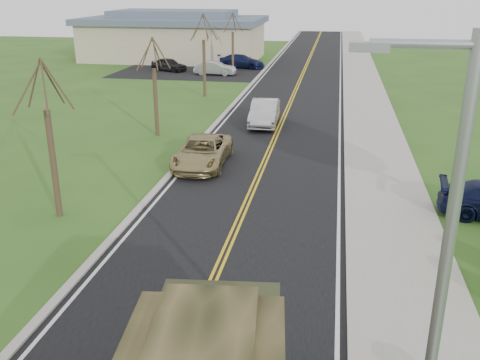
# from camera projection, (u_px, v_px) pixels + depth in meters

# --- Properties ---
(road) EXTENTS (8.00, 120.00, 0.01)m
(road) POSITION_uv_depth(u_px,v_px,m) (297.00, 86.00, 47.46)
(road) COLOR black
(road) RESTS_ON ground
(curb_right) EXTENTS (0.30, 120.00, 0.12)m
(curb_right) POSITION_uv_depth(u_px,v_px,m) (345.00, 87.00, 46.76)
(curb_right) COLOR #9E998E
(curb_right) RESTS_ON ground
(sidewalk_right) EXTENTS (3.20, 120.00, 0.10)m
(sidewalk_right) POSITION_uv_depth(u_px,v_px,m) (365.00, 88.00, 46.47)
(sidewalk_right) COLOR #9E998E
(sidewalk_right) RESTS_ON ground
(curb_left) EXTENTS (0.30, 120.00, 0.10)m
(curb_left) POSITION_uv_depth(u_px,v_px,m) (251.00, 84.00, 48.13)
(curb_left) COLOR #9E998E
(curb_left) RESTS_ON ground
(street_light) EXTENTS (1.65, 0.22, 8.00)m
(street_light) POSITION_uv_depth(u_px,v_px,m) (435.00, 284.00, 7.70)
(street_light) COLOR gray
(street_light) RESTS_ON ground
(bare_tree_a) EXTENTS (1.93, 2.26, 6.08)m
(bare_tree_a) POSITION_uv_depth(u_px,v_px,m) (52.00, 151.00, 19.99)
(bare_tree_a) COLOR #38281C
(bare_tree_a) RESTS_ON ground
(bare_tree_b) EXTENTS (1.83, 2.14, 5.73)m
(bare_tree_b) POSITION_uv_depth(u_px,v_px,m) (155.00, 94.00, 31.13)
(bare_tree_b) COLOR #38281C
(bare_tree_b) RESTS_ON ground
(bare_tree_c) EXTENTS (2.04, 2.39, 6.42)m
(bare_tree_c) POSITION_uv_depth(u_px,v_px,m) (204.00, 62.00, 42.12)
(bare_tree_c) COLOR #38281C
(bare_tree_c) RESTS_ON ground
(bare_tree_d) EXTENTS (1.88, 2.20, 5.91)m
(bare_tree_d) POSITION_uv_depth(u_px,v_px,m) (233.00, 48.00, 53.29)
(bare_tree_d) COLOR #38281C
(bare_tree_d) RESTS_ON ground
(commercial_building) EXTENTS (25.50, 21.50, 5.65)m
(commercial_building) POSITION_uv_depth(u_px,v_px,m) (175.00, 36.00, 63.94)
(commercial_building) COLOR tan
(commercial_building) RESTS_ON ground
(suv_champagne) EXTENTS (2.47, 5.17, 1.42)m
(suv_champagne) POSITION_uv_depth(u_px,v_px,m) (202.00, 152.00, 26.42)
(suv_champagne) COLOR tan
(suv_champagne) RESTS_ON ground
(sedan_silver) EXTENTS (1.85, 4.82, 1.57)m
(sedan_silver) POSITION_uv_depth(u_px,v_px,m) (264.00, 113.00, 34.14)
(sedan_silver) COLOR silver
(sedan_silver) RESTS_ON ground
(lot_car_dark) EXTENTS (4.27, 3.05, 1.35)m
(lot_car_dark) POSITION_uv_depth(u_px,v_px,m) (169.00, 65.00, 55.45)
(lot_car_dark) COLOR black
(lot_car_dark) RESTS_ON ground
(lot_car_silver) EXTENTS (4.18, 1.63, 1.36)m
(lot_car_silver) POSITION_uv_depth(u_px,v_px,m) (215.00, 68.00, 53.04)
(lot_car_silver) COLOR #ACACB1
(lot_car_silver) RESTS_ON ground
(lot_car_navy) EXTENTS (5.38, 3.26, 1.46)m
(lot_car_navy) POSITION_uv_depth(u_px,v_px,m) (242.00, 61.00, 57.57)
(lot_car_navy) COLOR #10183E
(lot_car_navy) RESTS_ON ground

